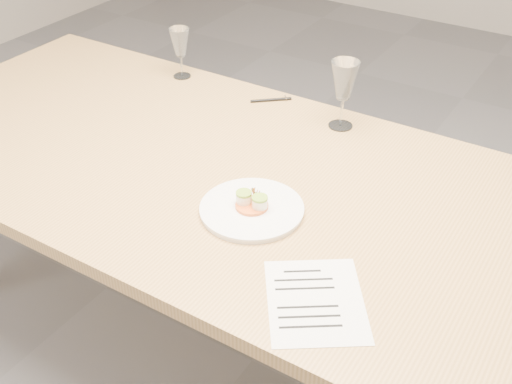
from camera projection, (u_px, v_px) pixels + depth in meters
The scene contains 7 objects.
ground at pixel (252, 361), 2.18m from camera, with size 7.00×7.00×0.00m, color slate.
dining_table at pixel (251, 198), 1.79m from camera, with size 2.40×1.00×0.75m.
dinner_plate at pixel (252, 208), 1.62m from camera, with size 0.26×0.26×0.07m.
recipe_sheet at pixel (315, 301), 1.36m from camera, with size 0.32×0.33×0.00m.
ballpoint_pen at pixel (271, 100), 2.12m from camera, with size 0.11×0.10×0.01m.
wine_glass_0 at pixel (180, 43), 2.21m from camera, with size 0.07×0.07×0.18m.
wine_glass_1 at pixel (344, 82), 1.90m from camera, with size 0.09×0.09×0.21m.
Camera 1 is at (0.79, -1.23, 1.72)m, focal length 45.00 mm.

